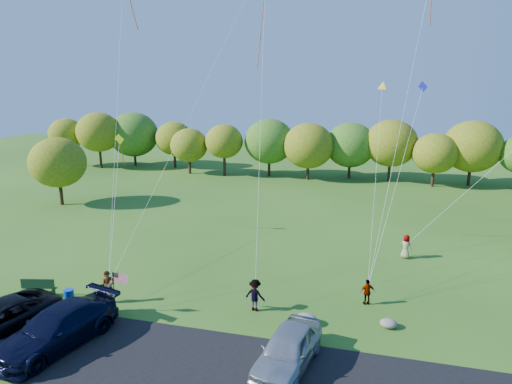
% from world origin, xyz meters
% --- Properties ---
extents(ground, '(140.00, 140.00, 0.00)m').
position_xyz_m(ground, '(0.00, 0.00, 0.00)').
color(ground, '#2B5919').
rests_on(ground, ground).
extents(asphalt_lane, '(44.00, 6.00, 0.06)m').
position_xyz_m(asphalt_lane, '(0.00, -4.00, 0.03)').
color(asphalt_lane, black).
rests_on(asphalt_lane, ground).
extents(treeline, '(76.64, 28.01, 8.21)m').
position_xyz_m(treeline, '(2.46, 35.96, 4.64)').
color(treeline, '#392315').
rests_on(treeline, ground).
extents(minivan_navy, '(4.07, 6.74, 1.83)m').
position_xyz_m(minivan_navy, '(-5.45, -4.10, 0.97)').
color(minivan_navy, black).
rests_on(minivan_navy, asphalt_lane).
extents(minivan_silver, '(2.86, 5.39, 1.74)m').
position_xyz_m(minivan_silver, '(5.60, -2.99, 0.93)').
color(minivan_silver, '#ABAEB6').
rests_on(minivan_silver, asphalt_lane).
extents(flyer_a, '(0.83, 0.82, 1.94)m').
position_xyz_m(flyer_a, '(-5.54, 0.44, 0.97)').
color(flyer_a, '#4C4C59').
rests_on(flyer_a, ground).
extents(flyer_b, '(0.89, 0.72, 1.71)m').
position_xyz_m(flyer_b, '(-5.11, -0.78, 0.86)').
color(flyer_b, '#4C4C59').
rests_on(flyer_b, ground).
extents(flyer_c, '(1.28, 0.88, 1.83)m').
position_xyz_m(flyer_c, '(2.86, 1.73, 0.92)').
color(flyer_c, '#4C4C59').
rests_on(flyer_c, ground).
extents(flyer_d, '(0.97, 0.69, 1.53)m').
position_xyz_m(flyer_d, '(8.90, 4.02, 0.76)').
color(flyer_d, '#4C4C59').
rests_on(flyer_d, ground).
extents(flyer_e, '(1.01, 0.89, 1.74)m').
position_xyz_m(flyer_e, '(11.41, 11.87, 0.87)').
color(flyer_e, '#4C4C59').
rests_on(flyer_e, ground).
extents(park_bench, '(1.97, 0.75, 1.10)m').
position_xyz_m(park_bench, '(-10.05, 0.16, 0.59)').
color(park_bench, '#13341A').
rests_on(park_bench, ground).
extents(trash_barrel, '(0.57, 0.57, 0.85)m').
position_xyz_m(trash_barrel, '(-7.72, -0.22, 0.43)').
color(trash_barrel, '#0B3EA9').
rests_on(trash_barrel, ground).
extents(flag_assembly, '(0.92, 0.60, 2.48)m').
position_xyz_m(flag_assembly, '(-4.23, -0.60, 1.86)').
color(flag_assembly, black).
rests_on(flag_assembly, ground).
extents(boulder_near, '(1.17, 0.92, 0.59)m').
position_xyz_m(boulder_near, '(5.84, 0.93, 0.29)').
color(boulder_near, gray).
rests_on(boulder_near, ground).
extents(boulder_far, '(0.88, 0.73, 0.46)m').
position_xyz_m(boulder_far, '(10.05, 1.71, 0.23)').
color(boulder_far, slate).
rests_on(boulder_far, ground).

